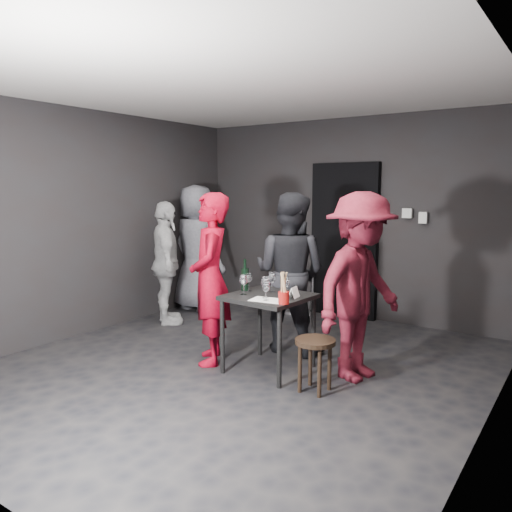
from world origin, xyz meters
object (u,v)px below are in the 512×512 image
Objects in this scene: woman_black at (290,261)px; bystander_cream at (166,259)px; wine_bottle at (245,278)px; stool at (315,350)px; breadstick_cup at (284,289)px; server_red at (210,266)px; man_maroon at (361,272)px; bystander_grey at (196,235)px; hand_truck at (301,298)px; tasting_table at (269,305)px.

bystander_cream is at bearing -4.23° from woman_black.
woman_black reaches higher than wine_bottle.
stool is 1.30m from woman_black.
wine_bottle is at bearing 156.34° from breadstick_cup.
man_maroon reaches higher than server_red.
bystander_grey is at bearing 149.26° from stool.
hand_truck is 2.29m from wine_bottle.
breadstick_cup is (1.15, -2.40, 0.68)m from hand_truck.
bystander_grey reaches higher than bystander_cream.
stool is 0.24× the size of server_red.
tasting_table is 0.74m from woman_black.
breadstick_cup is (0.31, -0.23, 0.24)m from tasting_table.
hand_truck reaches higher than breadstick_cup.
man_maroon reaches higher than breadstick_cup.
stool is at bearing 153.48° from bystander_grey.
man_maroon reaches higher than hand_truck.
man_maroon is at bearing -67.00° from hand_truck.
server_red is 6.24× the size of wine_bottle.
hand_truck is at bearing -148.24° from bystander_grey.
bystander_grey reaches higher than hand_truck.
hand_truck is 1.85m from woman_black.
wine_bottle is (1.88, -1.43, -0.22)m from bystander_grey.
tasting_table is 0.72m from server_red.
tasting_table is 0.93m from man_maroon.
bystander_cream is at bearing 159.88° from wine_bottle.
tasting_table is at bearing 150.47° from bystander_grey.
woman_black is at bearing 162.40° from bystander_grey.
hand_truck is 1.76m from bystander_grey.
woman_black is 0.99m from breadstick_cup.
woman_black is at bearing 75.20° from wine_bottle.
stool is at bearing 48.26° from server_red.
bystander_cream is at bearing 106.48° from bystander_grey.
stool is 2.81m from bystander_cream.
woman_black is 6.49× the size of breadstick_cup.
tasting_table is 0.70m from stool.
server_red is 1.62m from bystander_cream.
stool is 0.28× the size of bystander_cream.
woman_black is at bearing -140.44° from bystander_cream.
man_maroon is at bearing 21.19° from tasting_table.
wine_bottle is (-0.92, 0.24, 0.50)m from stool.
tasting_table is 2.67m from bystander_grey.
hand_truck is at bearing 53.52° from man_maroon.
server_red is at bearing 173.73° from breadstick_cup.
bystander_grey reaches higher than stool.
bystander_cream reaches higher than wine_bottle.
breadstick_cup is (0.62, -0.27, 0.02)m from wine_bottle.
man_maroon is (1.42, 0.44, 0.02)m from server_red.
tasting_table is 0.38m from wine_bottle.
woman_black is (0.47, 0.78, -0.00)m from server_red.
bystander_grey is (-1.35, -0.70, 0.89)m from hand_truck.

